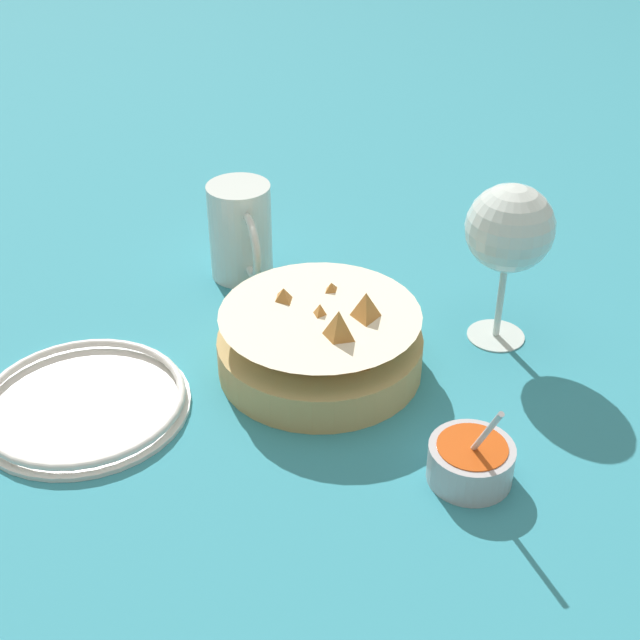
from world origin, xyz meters
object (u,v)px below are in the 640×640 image
(beer_mug, at_px, (241,235))
(side_plate, at_px, (84,402))
(wine_glass, at_px, (509,232))
(food_basket, at_px, (322,341))
(sauce_cup, at_px, (471,460))

(beer_mug, xyz_separation_m, side_plate, (0.19, -0.20, -0.04))
(wine_glass, xyz_separation_m, beer_mug, (-0.21, -0.22, -0.07))
(wine_glass, height_order, beer_mug, wine_glass)
(wine_glass, bearing_deg, food_basket, -91.80)
(beer_mug, bearing_deg, sauce_cup, 14.08)
(food_basket, relative_size, wine_glass, 1.17)
(beer_mug, bearing_deg, food_basket, 8.15)
(sauce_cup, bearing_deg, side_plate, -123.44)
(beer_mug, height_order, side_plate, beer_mug)
(sauce_cup, relative_size, side_plate, 0.50)
(wine_glass, bearing_deg, side_plate, -92.19)
(food_basket, relative_size, sauce_cup, 2.04)
(wine_glass, distance_m, beer_mug, 0.31)
(wine_glass, xyz_separation_m, side_plate, (-0.02, -0.42, -0.12))
(wine_glass, relative_size, beer_mug, 1.50)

